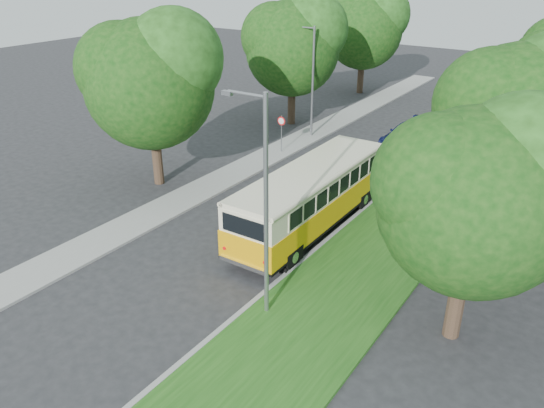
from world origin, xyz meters
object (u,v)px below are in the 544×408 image
Objects in this scene: lamppost_near at (264,202)px; vintage_bus at (311,199)px; car_silver at (377,164)px; lamppost_far at (312,78)px; car_white at (393,154)px; car_grey at (463,110)px; car_blue at (408,135)px.

vintage_bus is at bearing 106.29° from lamppost_near.
vintage_bus is 2.83× the size of car_silver.
lamppost_far is 0.72× the size of vintage_bus.
vintage_bus is 10.25m from car_white.
vintage_bus is 1.89× the size of car_grey.
lamppost_far is 7.50m from car_blue.
vintage_bus is (-1.89, 6.46, -2.83)m from lamppost_near.
lamppost_near is 1.45× the size of car_grey.
lamppost_near reaches higher than car_blue.
car_silver is at bearing -30.08° from lamppost_far.
car_grey is (1.29, 8.33, 0.01)m from car_blue.
lamppost_far is 2.05× the size of car_silver.
car_blue is 8.43m from car_grey.
lamppost_near is 20.53m from lamppost_far.
car_grey is at bearing 92.40° from lamppost_near.
lamppost_near is at bearing -89.57° from car_silver.
lamppost_far is at bearing 143.88° from car_white.
car_white is at bearing -74.31° from car_blue.
lamppost_far is at bearing 120.07° from vintage_bus.
vintage_bus reaches higher than car_blue.
lamppost_near is 2.14× the size of car_white.
car_blue is at bearing 86.49° from car_silver.
car_blue is (-0.55, 3.80, 0.14)m from car_white.
lamppost_far is at bearing 142.26° from car_silver.
car_blue is at bearing 96.95° from lamppost_near.
lamppost_near reaches higher than car_white.
vintage_bus is 22.36m from car_grey.
car_white is at bearing -14.75° from lamppost_far.
lamppost_near is at bearing -75.59° from car_blue.
lamppost_far is 1.44× the size of car_blue.
lamppost_near reaches higher than vintage_bus.
car_grey is at bearing 78.90° from car_silver.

